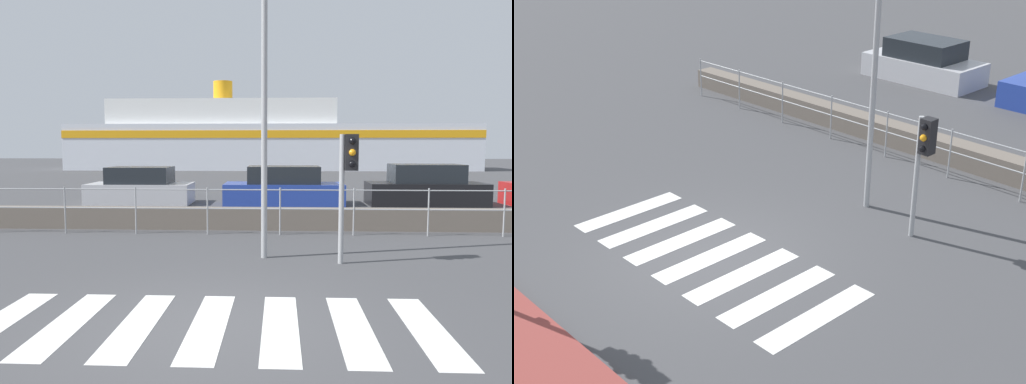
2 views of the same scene
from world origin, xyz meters
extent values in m
plane|color=#424244|center=(0.00, 0.00, 0.00)|extent=(160.00, 160.00, 0.00)
cube|color=silver|center=(-2.68, 0.00, 0.00)|extent=(0.45, 2.40, 0.01)
cube|color=silver|center=(-1.78, 0.00, 0.00)|extent=(0.45, 2.40, 0.01)
cube|color=silver|center=(-0.88, 0.00, 0.00)|extent=(0.45, 2.40, 0.01)
cube|color=silver|center=(0.02, 0.00, 0.00)|extent=(0.45, 2.40, 0.01)
cube|color=silver|center=(0.92, 0.00, 0.00)|extent=(0.45, 2.40, 0.01)
cube|color=silver|center=(1.82, 0.00, 0.00)|extent=(0.45, 2.40, 0.01)
cube|color=silver|center=(2.72, 0.00, 0.00)|extent=(0.45, 2.40, 0.01)
cube|color=#6B6056|center=(0.00, 7.29, 0.28)|extent=(18.42, 0.55, 0.57)
cylinder|color=#9EA0A3|center=(0.00, 6.42, 1.14)|extent=(16.57, 0.03, 0.03)
cylinder|color=#9EA0A3|center=(0.00, 6.42, 0.66)|extent=(16.57, 0.03, 0.03)
cylinder|color=#9EA0A3|center=(-8.29, 6.42, 0.60)|extent=(0.04, 0.04, 1.20)
cylinder|color=#9EA0A3|center=(-6.45, 6.42, 0.60)|extent=(0.04, 0.04, 1.20)
cylinder|color=#9EA0A3|center=(-4.60, 6.42, 0.60)|extent=(0.04, 0.04, 1.20)
cylinder|color=#9EA0A3|center=(-2.76, 6.42, 0.60)|extent=(0.04, 0.04, 1.20)
cylinder|color=#9EA0A3|center=(-0.92, 6.42, 0.60)|extent=(0.04, 0.04, 1.20)
cylinder|color=#9EA0A3|center=(0.92, 6.42, 0.60)|extent=(0.04, 0.04, 1.20)
cylinder|color=#9EA0A3|center=(2.76, 6.42, 0.60)|extent=(0.04, 0.04, 1.20)
cylinder|color=#9EA0A3|center=(2.08, 3.40, 1.23)|extent=(0.10, 0.10, 2.46)
cube|color=black|center=(2.25, 3.40, 2.12)|extent=(0.24, 0.24, 0.68)
sphere|color=black|center=(2.25, 3.26, 2.33)|extent=(0.13, 0.13, 0.13)
sphere|color=orange|center=(2.25, 3.26, 2.12)|extent=(0.13, 0.13, 0.13)
sphere|color=black|center=(2.25, 3.26, 1.91)|extent=(0.13, 0.13, 0.13)
cylinder|color=#9EA0A3|center=(0.60, 3.83, 2.90)|extent=(0.12, 0.12, 5.79)
cube|color=#BCBCC1|center=(-4.51, 13.09, 0.39)|extent=(3.98, 1.83, 0.78)
cube|color=#1E2328|center=(-4.51, 13.09, 1.11)|extent=(2.39, 1.61, 0.64)
camera|label=1|loc=(0.91, -6.04, 2.25)|focal=35.00mm
camera|label=2|loc=(9.17, -7.20, 6.56)|focal=50.00mm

